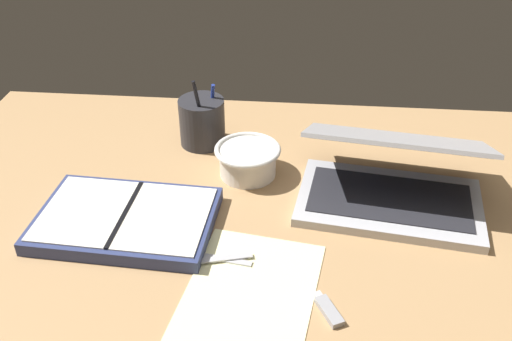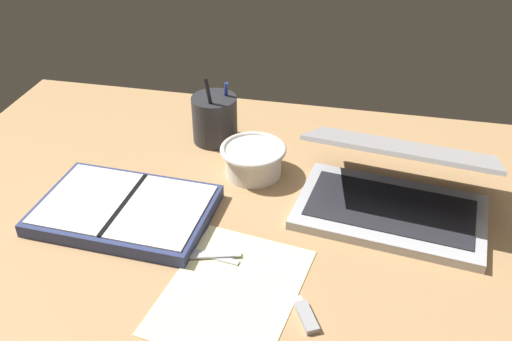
% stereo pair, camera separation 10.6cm
% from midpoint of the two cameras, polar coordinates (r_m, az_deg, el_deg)
% --- Properties ---
extents(desk_top, '(1.40, 1.00, 0.02)m').
position_cam_midpoint_polar(desk_top, '(1.04, -2.63, -6.28)').
color(desk_top, tan).
rests_on(desk_top, ground).
extents(laptop, '(0.37, 0.30, 0.16)m').
position_cam_midpoint_polar(laptop, '(1.09, 10.76, -1.04)').
color(laptop, '#B7B7BC').
rests_on(laptop, desk_top).
extents(bowl, '(0.13, 0.13, 0.06)m').
position_cam_midpoint_polar(bowl, '(1.16, -3.46, 1.02)').
color(bowl, silver).
rests_on(bowl, desk_top).
extents(pen_cup, '(0.10, 0.10, 0.16)m').
position_cam_midpoint_polar(pen_cup, '(1.26, -7.81, 4.79)').
color(pen_cup, '#28282D').
rests_on(pen_cup, desk_top).
extents(planner, '(0.33, 0.23, 0.03)m').
position_cam_midpoint_polar(planner, '(1.07, -15.68, -4.83)').
color(planner, navy).
rests_on(planner, desk_top).
extents(scissors, '(0.13, 0.06, 0.01)m').
position_cam_midpoint_polar(scissors, '(0.98, -8.96, -8.85)').
color(scissors, '#B7B7BC').
rests_on(scissors, desk_top).
extents(paper_sheet_front, '(0.24, 0.30, 0.00)m').
position_cam_midpoint_polar(paper_sheet_front, '(0.92, -3.72, -12.16)').
color(paper_sheet_front, '#F4EFB2').
rests_on(paper_sheet_front, desk_top).
extents(usb_drive, '(0.05, 0.07, 0.01)m').
position_cam_midpoint_polar(usb_drive, '(0.89, 3.78, -13.91)').
color(usb_drive, '#99999E').
rests_on(usb_drive, desk_top).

